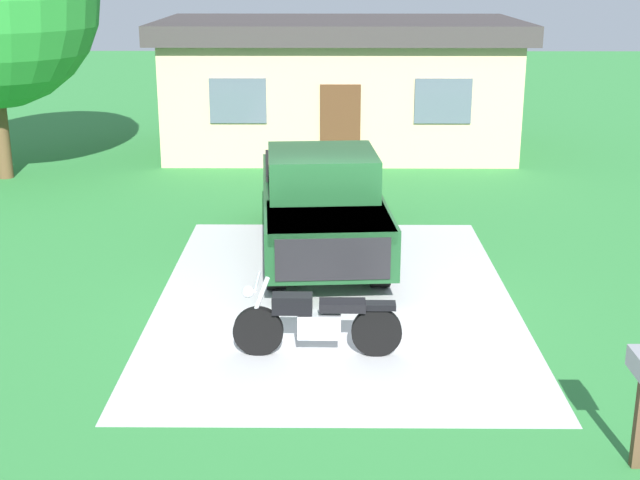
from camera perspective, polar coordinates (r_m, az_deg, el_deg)
ground_plane at (r=13.60m, az=1.00°, el=-3.78°), size 80.00×80.00×0.00m
driveway_pad at (r=13.60m, az=1.00°, el=-3.76°), size 5.42×7.96×0.01m
motorcycle at (r=11.52m, az=-0.26°, el=-5.29°), size 2.21×0.70×1.09m
pickup_truck at (r=15.54m, az=0.03°, el=2.65°), size 2.40×5.75×1.90m
neighbor_house at (r=24.38m, az=1.25°, el=10.07°), size 9.60×5.60×3.50m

